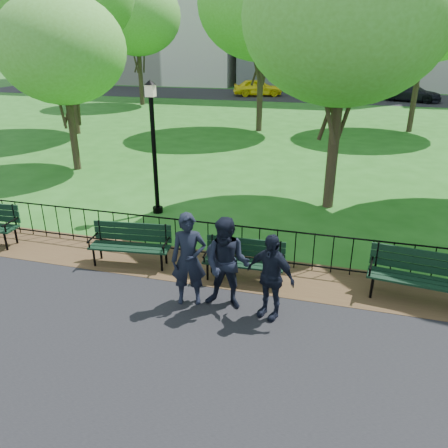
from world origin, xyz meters
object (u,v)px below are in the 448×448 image
(sedan_silver, at_px, (330,91))
(park_bench_left_a, at_px, (131,240))
(tree_far_e, at_px, (429,5))
(person_left, at_px, (189,260))
(park_bench_main, at_px, (233,254))
(tree_far_w, at_px, (136,16))
(taxi, at_px, (258,87))
(person_mid, at_px, (227,264))
(tree_near_w, at_px, (62,49))
(tree_far_c, at_px, (263,3))
(park_bench_right_a, at_px, (421,271))
(lamppost, at_px, (154,144))
(sedan_dark, at_px, (411,93))
(person_right, at_px, (270,276))
(tree_near_e, at_px, (346,16))

(sedan_silver, bearing_deg, park_bench_left_a, 177.63)
(tree_far_e, distance_m, person_left, 21.21)
(park_bench_main, xyz_separation_m, tree_far_w, (-13.85, 24.83, 5.81))
(park_bench_left_a, bearing_deg, tree_far_e, 60.27)
(taxi, bearing_deg, person_mid, 172.57)
(tree_near_w, distance_m, person_mid, 11.88)
(park_bench_left_a, distance_m, tree_far_c, 17.48)
(park_bench_right_a, xyz_separation_m, lamppost, (-6.78, 3.01, 1.42))
(park_bench_left_a, distance_m, sedan_dark, 33.85)
(person_left, bearing_deg, person_right, -17.50)
(tree_far_e, distance_m, sedan_dark, 15.26)
(tree_far_c, height_order, sedan_silver, tree_far_c)
(tree_far_w, xyz_separation_m, person_mid, (14.01, -25.86, -5.49))
(tree_far_w, bearing_deg, person_left, -62.85)
(tree_far_c, xyz_separation_m, person_left, (2.18, -17.62, -5.54))
(person_mid, xyz_separation_m, taxi, (-6.33, 34.05, -0.14))
(tree_far_c, bearing_deg, taxi, 101.73)
(lamppost, distance_m, tree_far_w, 24.53)
(park_bench_main, height_order, park_bench_left_a, park_bench_left_a)
(tree_far_c, xyz_separation_m, taxi, (-3.42, 16.47, -5.70))
(tree_near_w, relative_size, tree_far_w, 0.69)
(person_mid, xyz_separation_m, sedan_dark, (6.76, 33.66, -0.20))
(person_right, bearing_deg, person_mid, -164.31)
(lamppost, bearing_deg, person_mid, -52.35)
(lamppost, xyz_separation_m, person_mid, (3.27, -4.24, -1.13))
(person_left, bearing_deg, tree_far_e, 57.14)
(lamppost, bearing_deg, person_right, -46.64)
(lamppost, xyz_separation_m, tree_near_w, (-4.98, 3.55, 2.38))
(lamppost, bearing_deg, tree_near_w, 144.57)
(tree_near_w, height_order, taxi, tree_near_w)
(tree_far_w, distance_m, taxi, 12.56)
(lamppost, distance_m, sedan_dark, 31.11)
(person_left, height_order, sedan_silver, person_left)
(park_bench_main, distance_m, park_bench_right_a, 3.68)
(tree_far_w, xyz_separation_m, taxi, (7.68, 8.19, -5.63))
(park_bench_left_a, height_order, tree_near_w, tree_near_w)
(lamppost, relative_size, tree_far_e, 0.41)
(tree_near_w, relative_size, person_left, 3.50)
(sedan_dark, bearing_deg, tree_near_w, 169.30)
(tree_far_w, relative_size, taxi, 2.07)
(lamppost, distance_m, tree_near_w, 6.56)
(tree_far_e, distance_m, person_right, 20.89)
(park_bench_left_a, bearing_deg, sedan_silver, 78.27)
(tree_near_e, height_order, tree_far_e, tree_far_e)
(park_bench_main, bearing_deg, lamppost, 132.06)
(person_mid, bearing_deg, person_right, -5.26)
(person_left, relative_size, sedan_silver, 0.43)
(park_bench_main, xyz_separation_m, park_bench_left_a, (-2.38, 0.09, -0.00))
(park_bench_left_a, relative_size, sedan_silver, 0.44)
(park_bench_main, bearing_deg, tree_far_c, 97.40)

